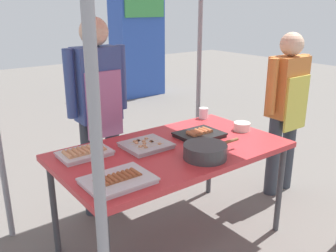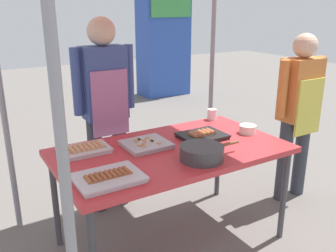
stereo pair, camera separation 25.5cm
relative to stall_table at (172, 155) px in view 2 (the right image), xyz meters
name	(u,v)px [view 2 (the right image)]	position (x,y,z in m)	size (l,w,h in m)	color
ground_plane	(171,240)	(0.00, 0.00, -0.70)	(18.00, 18.00, 0.00)	#66605B
stall_table	(172,155)	(0.00, 0.00, 0.00)	(1.60, 0.90, 0.75)	#C63338
tray_grilled_sausages	(84,150)	(-0.55, 0.24, 0.07)	(0.34, 0.23, 0.05)	silver
tray_meat_skewers	(146,144)	(-0.14, 0.12, 0.07)	(0.31, 0.28, 0.04)	#ADADB2
tray_pork_links	(202,135)	(0.31, 0.06, 0.07)	(0.33, 0.27, 0.06)	black
tray_spring_rolls	(108,178)	(-0.57, -0.24, 0.07)	(0.38, 0.29, 0.05)	silver
cooking_wok	(202,152)	(0.06, -0.27, 0.10)	(0.45, 0.29, 0.09)	#38383A
condiment_bowl	(248,129)	(0.67, -0.03, 0.09)	(0.13, 0.13, 0.06)	silver
drink_cup_near_edge	(212,114)	(0.66, 0.40, 0.10)	(0.08, 0.08, 0.09)	white
vendor_woman	(105,101)	(-0.20, 0.71, 0.26)	(0.52, 0.23, 1.62)	#333842
customer_nearby	(299,106)	(1.30, 0.02, 0.17)	(0.52, 0.22, 1.48)	#333842
neighbor_stall_right	(163,41)	(2.41, 4.22, 0.35)	(0.93, 0.58, 2.09)	#2D51B2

